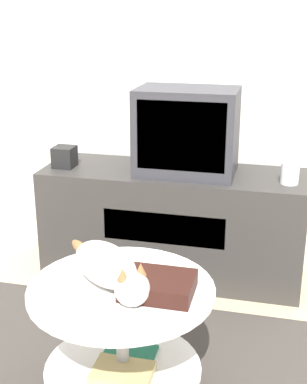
# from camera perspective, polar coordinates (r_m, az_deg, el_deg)

# --- Properties ---
(wall_back) EXTENTS (8.00, 0.05, 2.60)m
(wall_back) POSITION_cam_1_polar(r_m,az_deg,el_deg) (2.92, 3.09, 17.89)
(wall_back) COLOR silver
(wall_back) RESTS_ON ground_plane
(tv_stand) EXTENTS (1.34, 0.44, 0.57)m
(tv_stand) POSITION_cam_1_polar(r_m,az_deg,el_deg) (2.83, 2.02, -3.29)
(tv_stand) COLOR #33302D
(tv_stand) RESTS_ON ground_plane
(tv) EXTENTS (0.49, 0.32, 0.43)m
(tv) POSITION_cam_1_polar(r_m,az_deg,el_deg) (2.65, 3.57, 6.45)
(tv) COLOR #333338
(tv) RESTS_ON tv_stand
(speaker) EXTENTS (0.11, 0.11, 0.11)m
(speaker) POSITION_cam_1_polar(r_m,az_deg,el_deg) (2.83, -9.47, 3.72)
(speaker) COLOR black
(speaker) RESTS_ON tv_stand
(mug) EXTENTS (0.09, 0.09, 0.10)m
(mug) POSITION_cam_1_polar(r_m,az_deg,el_deg) (2.60, 14.34, 1.92)
(mug) COLOR white
(mug) RESTS_ON tv_stand
(coffee_table) EXTENTS (0.63, 0.63, 0.46)m
(coffee_table) POSITION_cam_1_polar(r_m,az_deg,el_deg) (1.90, -3.35, -14.50)
(coffee_table) COLOR #B2B2B7
(coffee_table) RESTS_ON rug
(dvd_box) EXTENTS (0.23, 0.18, 0.06)m
(dvd_box) POSITION_cam_1_polar(r_m,az_deg,el_deg) (1.76, 0.50, -9.91)
(dvd_box) COLOR black
(dvd_box) RESTS_ON coffee_table
(cat) EXTENTS (0.41, 0.42, 0.14)m
(cat) POSITION_cam_1_polar(r_m,az_deg,el_deg) (1.82, -4.75, -8.02)
(cat) COLOR silver
(cat) RESTS_ON coffee_table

